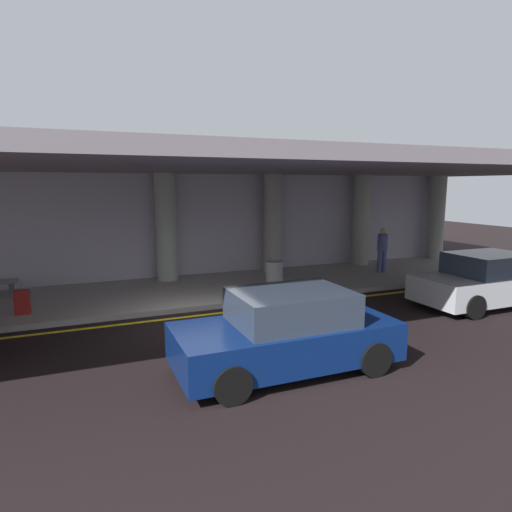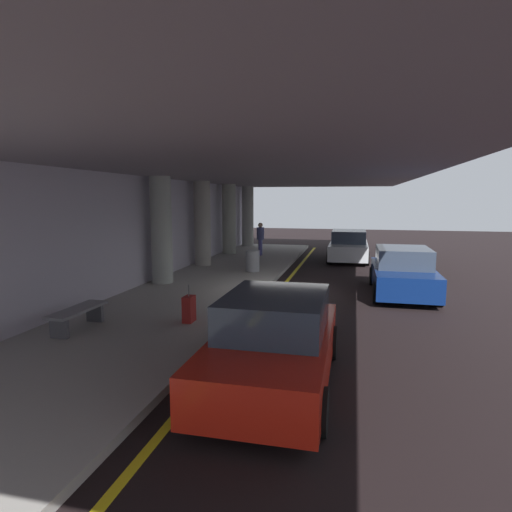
% 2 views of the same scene
% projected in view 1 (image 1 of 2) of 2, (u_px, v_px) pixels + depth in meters
% --- Properties ---
extents(ground_plane, '(60.00, 60.00, 0.00)m').
position_uv_depth(ground_plane, '(205.00, 322.00, 10.95)').
color(ground_plane, black).
extents(sidewalk, '(26.00, 4.20, 0.15)m').
position_uv_depth(sidewalk, '(178.00, 292.00, 13.76)').
color(sidewalk, '#9B9891').
rests_on(sidewalk, ground).
extents(lane_stripe_yellow, '(26.00, 0.14, 0.01)m').
position_uv_depth(lane_stripe_yellow, '(199.00, 315.00, 11.50)').
color(lane_stripe_yellow, yellow).
rests_on(lane_stripe_yellow, ground).
extents(support_column_far_left, '(0.72, 0.72, 3.65)m').
position_uv_depth(support_column_far_left, '(166.00, 227.00, 14.89)').
color(support_column_far_left, '#9B9F96').
rests_on(support_column_far_left, sidewalk).
extents(support_column_left_mid, '(0.72, 0.72, 3.65)m').
position_uv_depth(support_column_left_mid, '(273.00, 223.00, 16.40)').
color(support_column_left_mid, gray).
rests_on(support_column_left_mid, sidewalk).
extents(support_column_center, '(0.72, 0.72, 3.65)m').
position_uv_depth(support_column_center, '(361.00, 220.00, 17.90)').
color(support_column_center, '#9B9E8E').
rests_on(support_column_center, sidewalk).
extents(support_column_right_mid, '(0.72, 0.72, 3.65)m').
position_uv_depth(support_column_right_mid, '(436.00, 217.00, 19.41)').
color(support_column_right_mid, '#97988F').
rests_on(support_column_right_mid, sidewalk).
extents(ceiling_overhang, '(28.00, 13.20, 0.30)m').
position_uv_depth(ceiling_overhang, '(178.00, 166.00, 12.68)').
color(ceiling_overhang, gray).
rests_on(ceiling_overhang, support_column_far_left).
extents(terminal_back_wall, '(26.00, 0.30, 3.80)m').
position_uv_depth(terminal_back_wall, '(163.00, 228.00, 15.52)').
color(terminal_back_wall, '#B2AABA').
rests_on(terminal_back_wall, ground).
extents(car_navy, '(4.10, 1.92, 1.50)m').
position_uv_depth(car_navy, '(287.00, 333.00, 8.04)').
color(car_navy, '#0A1E53').
rests_on(car_navy, ground).
extents(car_silver, '(4.10, 1.92, 1.50)m').
position_uv_depth(car_silver, '(486.00, 281.00, 12.39)').
color(car_silver, '#B7BBC0').
rests_on(car_silver, ground).
extents(traveler_with_luggage, '(0.38, 0.38, 1.68)m').
position_uv_depth(traveler_with_luggage, '(382.00, 247.00, 16.33)').
color(traveler_with_luggage, '#4F4B94').
rests_on(traveler_with_luggage, sidewalk).
extents(suitcase_upright_primary, '(0.36, 0.22, 0.90)m').
position_uv_depth(suitcase_upright_primary, '(22.00, 302.00, 11.08)').
color(suitcase_upright_primary, maroon).
rests_on(suitcase_upright_primary, sidewalk).
extents(trash_bin_steel, '(0.56, 0.56, 0.85)m').
position_uv_depth(trash_bin_steel, '(274.00, 275.00, 13.92)').
color(trash_bin_steel, gray).
rests_on(trash_bin_steel, sidewalk).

